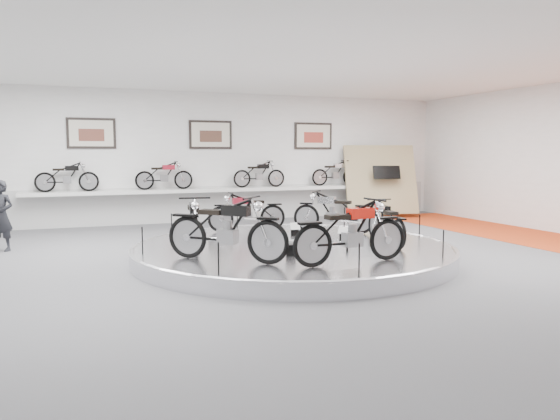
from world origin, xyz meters
name	(u,v)px	position (x,y,z in m)	size (l,w,h in m)	color
floor	(299,262)	(0.00, 0.00, 0.00)	(16.00, 16.00, 0.00)	#545456
ceiling	(300,54)	(0.00, 0.00, 4.00)	(16.00, 16.00, 0.00)	white
wall_back	(211,157)	(0.00, 7.00, 2.00)	(16.00, 16.00, 0.00)	white
orange_carpet_strip	(557,242)	(6.80, 0.00, 0.01)	(2.40, 12.60, 0.01)	#C24414
dado_band	(211,204)	(0.00, 6.98, 0.55)	(15.68, 0.04, 1.10)	#BCBCBA
display_platform	(293,252)	(0.00, 0.30, 0.15)	(6.40, 6.40, 0.30)	silver
platform_rim	(293,246)	(0.00, 0.30, 0.27)	(6.40, 6.40, 0.10)	#B2B2BA
shelf	(213,190)	(0.00, 6.70, 1.00)	(11.00, 0.55, 0.10)	silver
poster_left	(91,133)	(-3.50, 6.96, 2.70)	(1.35, 0.06, 0.88)	beige
poster_center	(211,135)	(0.00, 6.96, 2.70)	(1.35, 0.06, 0.88)	beige
poster_right	(313,136)	(3.50, 6.96, 2.70)	(1.35, 0.06, 0.88)	beige
display_panel	(381,180)	(5.60, 6.10, 1.25)	(2.40, 0.12, 2.40)	#96855D
shelf_bike_a	(67,179)	(-4.20, 6.70, 1.42)	(1.22, 0.42, 0.73)	black
shelf_bike_b	(164,177)	(-1.50, 6.70, 1.42)	(1.22, 0.42, 0.73)	maroon
shelf_bike_c	(259,176)	(1.50, 6.70, 1.42)	(1.22, 0.42, 0.73)	black
shelf_bike_d	(335,175)	(4.20, 6.70, 1.42)	(1.22, 0.42, 0.73)	#B6B6BB
bike_a	(333,212)	(1.53, 1.55, 0.78)	(1.64, 0.58, 0.96)	#B6B6BB
bike_b	(247,212)	(-0.27, 2.48, 0.76)	(1.58, 0.56, 0.93)	maroon
bike_c	(194,221)	(-1.89, 0.88, 0.81)	(1.72, 0.61, 1.01)	black
bike_d	(226,228)	(-1.70, -0.83, 0.86)	(1.92, 0.68, 1.13)	black
bike_e	(351,232)	(0.18, -1.78, 0.84)	(1.84, 0.65, 1.08)	red
bike_f	(386,222)	(1.78, -0.31, 0.75)	(1.53, 0.54, 0.90)	black
visitor	(1,216)	(-5.57, 3.51, 0.78)	(0.57, 0.37, 1.56)	black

